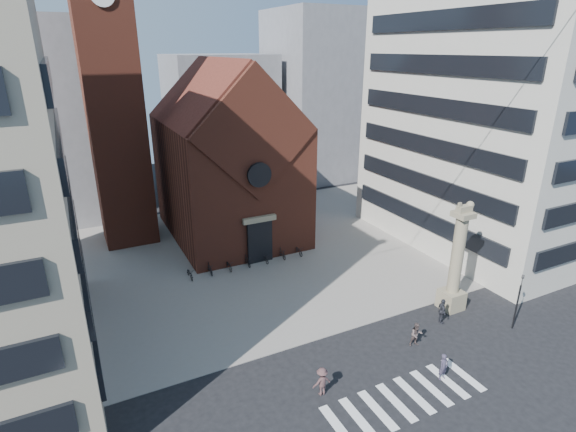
% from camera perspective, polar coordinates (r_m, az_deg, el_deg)
% --- Properties ---
extents(ground, '(120.00, 120.00, 0.00)m').
position_cam_1_polar(ground, '(30.02, 9.92, -18.70)').
color(ground, black).
rests_on(ground, ground).
extents(piazza, '(46.00, 30.00, 0.05)m').
position_cam_1_polar(piazza, '(44.21, -4.64, -4.67)').
color(piazza, gray).
rests_on(piazza, ground).
extents(zebra_crossing, '(10.20, 3.20, 0.01)m').
position_cam_1_polar(zebra_crossing, '(28.58, 14.66, -21.51)').
color(zebra_crossing, white).
rests_on(zebra_crossing, ground).
extents(church, '(12.00, 16.65, 18.00)m').
position_cam_1_polar(church, '(46.95, -7.71, 7.04)').
color(church, brown).
rests_on(church, ground).
extents(campanile, '(5.50, 5.50, 31.20)m').
position_cam_1_polar(campanile, '(46.57, -21.59, 15.40)').
color(campanile, brown).
rests_on(campanile, ground).
extents(building_right, '(18.00, 22.00, 32.00)m').
position_cam_1_polar(building_right, '(49.08, 26.38, 15.24)').
color(building_right, beige).
rests_on(building_right, ground).
extents(bg_block_left, '(16.00, 14.00, 22.00)m').
position_cam_1_polar(bg_block_left, '(59.03, -32.01, 9.91)').
color(bg_block_left, gray).
rests_on(bg_block_left, ground).
extents(bg_block_mid, '(14.00, 12.00, 18.00)m').
position_cam_1_polar(bg_block_mid, '(67.23, -8.54, 11.97)').
color(bg_block_mid, gray).
rests_on(bg_block_mid, ground).
extents(bg_block_right, '(16.00, 14.00, 24.00)m').
position_cam_1_polar(bg_block_right, '(70.80, 4.94, 14.99)').
color(bg_block_right, gray).
rests_on(bg_block_right, ground).
extents(lion_column, '(1.63, 1.60, 8.68)m').
position_cam_1_polar(lion_column, '(35.95, 20.51, -6.18)').
color(lion_column, gray).
rests_on(lion_column, ground).
extents(traffic_light, '(0.13, 0.16, 4.30)m').
position_cam_1_polar(traffic_light, '(35.74, 27.16, -9.52)').
color(traffic_light, black).
rests_on(traffic_light, ground).
extents(pedestrian_0, '(0.68, 0.49, 1.74)m').
position_cam_1_polar(pedestrian_0, '(29.97, 19.14, -17.64)').
color(pedestrian_0, '#383347').
rests_on(pedestrian_0, ground).
extents(pedestrian_1, '(0.97, 0.84, 1.72)m').
position_cam_1_polar(pedestrian_1, '(32.22, 16.00, -14.27)').
color(pedestrian_1, '#584947').
rests_on(pedestrian_1, ground).
extents(pedestrian_2, '(0.88, 1.23, 1.94)m').
position_cam_1_polar(pedestrian_2, '(35.03, 18.97, -11.36)').
color(pedestrian_2, '#2B2C34').
rests_on(pedestrian_2, ground).
extents(pedestrian_3, '(1.16, 0.67, 1.78)m').
position_cam_1_polar(pedestrian_3, '(27.53, 4.33, -20.22)').
color(pedestrian_3, '#503535').
rests_on(pedestrian_3, ground).
extents(scooter_0, '(0.61, 1.67, 0.87)m').
position_cam_1_polar(scooter_0, '(40.16, -12.35, -7.14)').
color(scooter_0, black).
rests_on(scooter_0, piazza).
extents(scooter_1, '(0.49, 1.62, 0.97)m').
position_cam_1_polar(scooter_1, '(40.52, -9.92, -6.61)').
color(scooter_1, black).
rests_on(scooter_1, piazza).
extents(scooter_2, '(0.61, 1.67, 0.87)m').
position_cam_1_polar(scooter_2, '(41.00, -7.54, -6.21)').
color(scooter_2, black).
rests_on(scooter_2, piazza).
extents(scooter_3, '(0.49, 1.62, 0.97)m').
position_cam_1_polar(scooter_3, '(41.50, -5.23, -5.68)').
color(scooter_3, black).
rests_on(scooter_3, piazza).
extents(scooter_4, '(0.61, 1.67, 0.87)m').
position_cam_1_polar(scooter_4, '(42.11, -2.98, -5.28)').
color(scooter_4, black).
rests_on(scooter_4, piazza).
extents(scooter_5, '(0.49, 1.62, 0.97)m').
position_cam_1_polar(scooter_5, '(42.75, -0.80, -4.77)').
color(scooter_5, black).
rests_on(scooter_5, piazza).
extents(scooter_6, '(0.61, 1.67, 0.87)m').
position_cam_1_polar(scooter_6, '(43.49, 1.31, -4.38)').
color(scooter_6, black).
rests_on(scooter_6, piazza).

